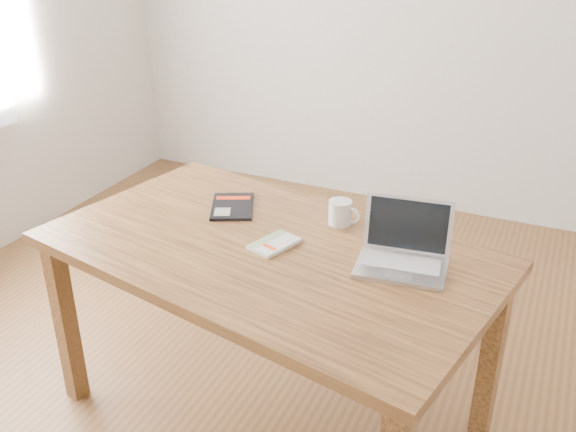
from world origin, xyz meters
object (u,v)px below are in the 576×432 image
at_px(black_guidebook, 232,206).
at_px(coffee_mug, 341,212).
at_px(white_guidebook, 274,244).
at_px(laptop, 404,252).
at_px(desk, 268,269).

bearing_deg(black_guidebook, coffee_mug, -19.96).
distance_m(white_guidebook, laptop, 0.44).
bearing_deg(laptop, desk, -176.97).
relative_size(white_guidebook, coffee_mug, 1.58).
bearing_deg(desk, laptop, 21.76).
distance_m(white_guidebook, black_guidebook, 0.35).
distance_m(desk, laptop, 0.48).
distance_m(desk, white_guidebook, 0.10).
height_order(white_guidebook, laptop, laptop).
xyz_separation_m(white_guidebook, laptop, (0.43, 0.06, 0.04)).
height_order(black_guidebook, coffee_mug, coffee_mug).
relative_size(white_guidebook, black_guidebook, 0.70).
bearing_deg(desk, white_guidebook, 50.96).
height_order(desk, black_guidebook, black_guidebook).
distance_m(desk, black_guidebook, 0.36).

